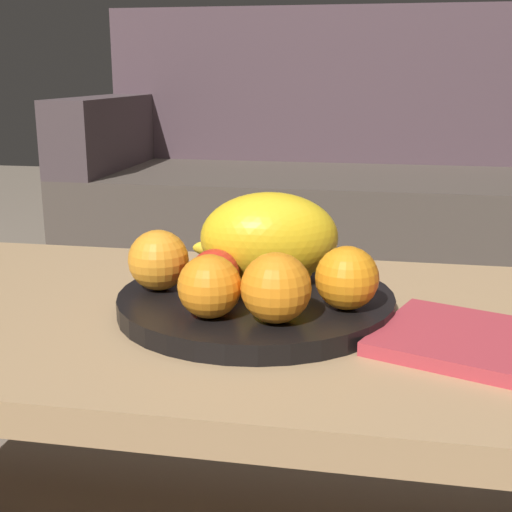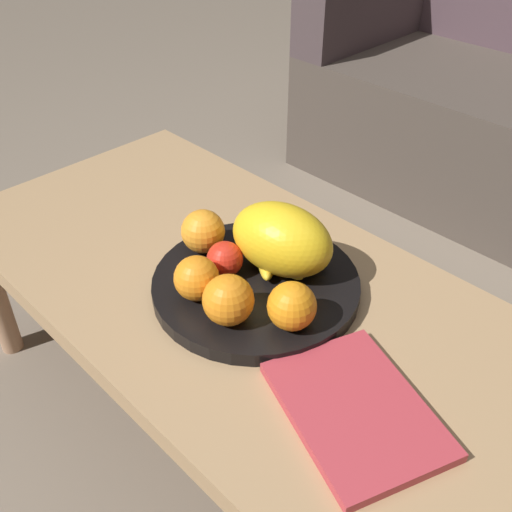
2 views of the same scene
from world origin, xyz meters
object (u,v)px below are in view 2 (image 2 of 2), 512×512
object	(u,v)px
melon_large_front	(282,239)
orange_back	(292,306)
apple_front	(225,259)
fruit_bowl	(256,285)
coffee_table	(248,306)
banana_bunch	(276,250)
magazine	(356,409)
orange_left	(202,232)
orange_front	(228,300)
orange_right	(197,278)

from	to	relation	value
melon_large_front	orange_back	bearing A→B (deg)	-40.05
apple_front	fruit_bowl	bearing A→B (deg)	29.77
coffee_table	fruit_bowl	size ratio (longest dim) A/B	3.45
banana_bunch	magazine	world-z (taller)	banana_bunch
banana_bunch	magazine	xyz separation A→B (m)	(0.30, -0.14, -0.04)
apple_front	banana_bunch	world-z (taller)	apple_front
banana_bunch	orange_left	bearing A→B (deg)	-149.85
fruit_bowl	orange_front	size ratio (longest dim) A/B	4.39
orange_right	orange_left	bearing A→B (deg)	136.06
orange_right	banana_bunch	bearing A→B (deg)	80.61
orange_right	coffee_table	bearing A→B (deg)	75.70
coffee_table	fruit_bowl	world-z (taller)	fruit_bowl
banana_bunch	melon_large_front	bearing A→B (deg)	-15.38
orange_left	melon_large_front	bearing A→B (deg)	25.04
coffee_table	melon_large_front	xyz separation A→B (m)	(0.02, 0.06, 0.13)
orange_back	coffee_table	bearing A→B (deg)	166.28
apple_front	banana_bunch	size ratio (longest dim) A/B	0.36
fruit_bowl	orange_front	xyz separation A→B (m)	(0.04, -0.10, 0.05)
fruit_bowl	orange_right	size ratio (longest dim) A/B	4.78
fruit_bowl	orange_back	world-z (taller)	orange_back
apple_front	magazine	size ratio (longest dim) A/B	0.25
fruit_bowl	melon_large_front	bearing A→B (deg)	81.35
apple_front	orange_back	bearing A→B (deg)	-4.13
apple_front	magazine	world-z (taller)	apple_front
banana_bunch	magazine	size ratio (longest dim) A/B	0.71
melon_large_front	banana_bunch	size ratio (longest dim) A/B	1.06
orange_right	apple_front	distance (m)	0.07
apple_front	banana_bunch	bearing A→B (deg)	66.17
coffee_table	orange_back	bearing A→B (deg)	-13.72
orange_front	coffee_table	bearing A→B (deg)	120.42
coffee_table	orange_back	xyz separation A→B (m)	(0.13, -0.03, 0.10)
melon_large_front	orange_right	world-z (taller)	melon_large_front
fruit_bowl	orange_left	xyz separation A→B (m)	(-0.13, -0.01, 0.05)
orange_front	orange_back	distance (m)	0.10
orange_left	fruit_bowl	bearing A→B (deg)	4.62
orange_front	banana_bunch	xyz separation A→B (m)	(-0.05, 0.16, -0.01)
orange_front	orange_left	distance (m)	0.19
orange_back	magazine	size ratio (longest dim) A/B	0.31
coffee_table	fruit_bowl	bearing A→B (deg)	30.24
coffee_table	magazine	size ratio (longest dim) A/B	4.98
orange_left	orange_back	size ratio (longest dim) A/B	1.03
fruit_bowl	orange_left	world-z (taller)	orange_left
orange_left	orange_back	distance (m)	0.25
orange_left	orange_right	world-z (taller)	orange_left
orange_front	orange_right	distance (m)	0.08
orange_back	banana_bunch	world-z (taller)	orange_back
melon_large_front	orange_right	xyz separation A→B (m)	(-0.04, -0.15, -0.02)
melon_large_front	magazine	bearing A→B (deg)	-26.66
orange_left	banana_bunch	distance (m)	0.14
orange_back	apple_front	distance (m)	0.17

